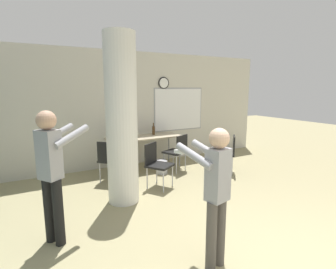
% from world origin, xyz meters
% --- Properties ---
extents(wall_back, '(8.00, 0.15, 2.80)m').
position_xyz_m(wall_back, '(0.02, 5.06, 1.40)').
color(wall_back, beige).
rests_on(wall_back, ground_plane).
extents(support_pillar, '(0.52, 0.52, 2.80)m').
position_xyz_m(support_pillar, '(-0.91, 2.98, 1.40)').
color(support_pillar, silver).
rests_on(support_pillar, ground_plane).
extents(folding_table, '(1.77, 0.67, 0.78)m').
position_xyz_m(folding_table, '(0.17, 4.54, 0.73)').
color(folding_table, tan).
rests_on(folding_table, ground_plane).
extents(bottle_on_table, '(0.07, 0.07, 0.30)m').
position_xyz_m(bottle_on_table, '(0.47, 4.65, 0.89)').
color(bottle_on_table, '#4C3319').
rests_on(bottle_on_table, folding_table).
extents(waste_bin, '(0.25, 0.25, 0.30)m').
position_xyz_m(waste_bin, '(0.34, 3.96, 0.15)').
color(waste_bin, '#B2B2B7').
rests_on(waste_bin, ground_plane).
extents(chair_table_front, '(0.61, 0.61, 0.87)m').
position_xyz_m(chair_table_front, '(-0.13, 3.27, 0.51)').
color(chair_table_front, black).
rests_on(chair_table_front, ground_plane).
extents(chair_mid_room, '(0.62, 0.62, 0.87)m').
position_xyz_m(chair_mid_room, '(1.67, 3.28, 0.51)').
color(chair_mid_room, black).
rests_on(chair_mid_room, ground_plane).
extents(chair_table_right, '(0.58, 0.58, 0.87)m').
position_xyz_m(chair_table_right, '(0.74, 3.94, 0.51)').
color(chair_table_right, black).
rests_on(chair_table_right, ground_plane).
extents(chair_table_left, '(0.62, 0.62, 0.87)m').
position_xyz_m(chair_table_left, '(-0.84, 4.00, 0.51)').
color(chair_table_left, black).
rests_on(chair_table_left, ground_plane).
extents(person_playing_front, '(0.44, 0.60, 1.54)m').
position_xyz_m(person_playing_front, '(-0.61, 0.90, 0.91)').
color(person_playing_front, '#514C47').
rests_on(person_playing_front, ground_plane).
extents(person_watching_back, '(0.67, 0.60, 1.67)m').
position_xyz_m(person_watching_back, '(-2.06, 2.22, 0.98)').
color(person_watching_back, black).
rests_on(person_watching_back, ground_plane).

